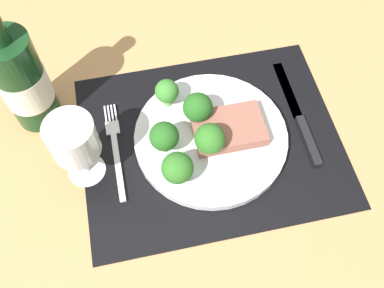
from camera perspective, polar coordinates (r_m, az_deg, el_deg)
ground_plane at (r=78.12cm, az=2.38°, el=-0.09°), size 140.00×110.00×3.00cm
placemat at (r=76.69cm, az=2.43°, el=0.51°), size 44.71×35.78×0.30cm
plate at (r=75.87cm, az=2.45°, el=0.88°), size 26.46×26.46×1.60cm
steak at (r=74.96cm, az=4.71°, el=2.28°), size 12.00×8.27×2.20cm
broccoli_back_left at (r=67.97cm, az=-1.90°, el=-3.14°), size 5.12×5.12×6.31cm
broccoli_near_fork at (r=70.16cm, az=2.32°, el=0.66°), size 5.05×5.05×6.62cm
broccoli_front_edge at (r=70.27cm, az=-3.64°, el=0.96°), size 4.86×4.86×6.65cm
broccoli_center at (r=74.07cm, az=0.75°, el=4.77°), size 5.11×5.11×6.01cm
broccoli_near_steak at (r=76.29cm, az=-3.28°, el=6.81°), size 4.20×4.20×5.51cm
fork at (r=76.41cm, az=-9.90°, el=-0.66°), size 2.40×19.20×0.50cm
knife at (r=80.66cm, az=13.90°, el=3.09°), size 1.80×23.00×0.80cm
wine_bottle at (r=76.88cm, az=-21.21°, el=7.72°), size 8.11×8.11×26.69cm
wine_glass at (r=67.67cm, az=-15.14°, el=0.33°), size 7.53×7.53×13.86cm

